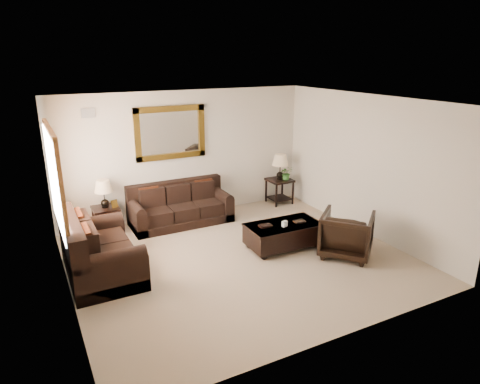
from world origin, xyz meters
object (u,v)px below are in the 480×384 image
loveseat (97,253)px  end_table_right (280,172)px  coffee_table (283,233)px  armchair (347,232)px  end_table_left (105,199)px  sofa (180,209)px

loveseat → end_table_right: (4.47, 1.62, 0.40)m
coffee_table → armchair: bearing=-42.2°
loveseat → armchair: 4.20m
end_table_right → end_table_left: bearing=179.7°
sofa → coffee_table: sofa is taller
coffee_table → loveseat: bearing=172.6°
sofa → end_table_left: size_ratio=1.88×
end_table_left → coffee_table: size_ratio=0.80×
end_table_right → coffee_table: size_ratio=0.86×
end_table_right → armchair: bearing=-99.2°
end_table_left → end_table_right: end_table_right is taller
loveseat → coffee_table: bearing=-99.2°
sofa → coffee_table: size_ratio=1.51×
end_table_right → sofa: bearing=-177.7°
armchair → end_table_right: bearing=-49.7°
sofa → loveseat: 2.47m
sofa → armchair: armchair is taller
end_table_left → armchair: bearing=-39.6°
end_table_right → armchair: (-0.47, -2.91, -0.34)m
armchair → coffee_table: bearing=5.5°
end_table_right → coffee_table: end_table_right is taller
armchair → loveseat: bearing=31.6°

